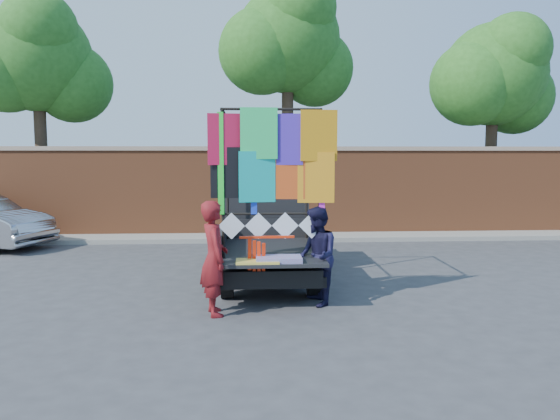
{
  "coord_description": "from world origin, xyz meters",
  "views": [
    {
      "loc": [
        -0.23,
        -8.85,
        2.43
      ],
      "look_at": [
        0.29,
        -0.03,
        1.5
      ],
      "focal_mm": 35.0,
      "sensor_mm": 36.0,
      "label": 1
    }
  ],
  "objects": [
    {
      "name": "tree_mid",
      "position": [
        1.02,
        8.12,
        5.7
      ],
      "size": [
        4.2,
        3.3,
        7.73
      ],
      "color": "#38281C",
      "rests_on": "ground"
    },
    {
      "name": "ground",
      "position": [
        0.0,
        0.0,
        0.0
      ],
      "size": [
        90.0,
        90.0,
        0.0
      ],
      "primitive_type": "plane",
      "color": "#38383A",
      "rests_on": "ground"
    },
    {
      "name": "pickup_truck",
      "position": [
        0.14,
        2.1,
        0.79
      ],
      "size": [
        1.97,
        4.95,
        3.12
      ],
      "color": "black",
      "rests_on": "ground"
    },
    {
      "name": "brick_wall",
      "position": [
        0.0,
        7.0,
        1.33
      ],
      "size": [
        30.0,
        0.45,
        2.61
      ],
      "color": "#9C512D",
      "rests_on": "ground"
    },
    {
      "name": "tree_right",
      "position": [
        7.52,
        8.12,
        4.75
      ],
      "size": [
        4.2,
        3.3,
        6.62
      ],
      "color": "#38281C",
      "rests_on": "ground"
    },
    {
      "name": "curb",
      "position": [
        0.0,
        6.3,
        0.06
      ],
      "size": [
        30.0,
        1.2,
        0.12
      ],
      "primitive_type": "cube",
      "color": "gray",
      "rests_on": "ground"
    },
    {
      "name": "woman",
      "position": [
        -0.74,
        -0.78,
        0.86
      ],
      "size": [
        0.55,
        0.71,
        1.72
      ],
      "primitive_type": "imported",
      "rotation": [
        0.0,
        0.0,
        1.81
      ],
      "color": "maroon",
      "rests_on": "ground"
    },
    {
      "name": "streamer_bundle",
      "position": [
        -0.04,
        -0.58,
        0.96
      ],
      "size": [
        0.85,
        0.07,
        0.59
      ],
      "color": "red",
      "rests_on": "ground"
    },
    {
      "name": "tree_left",
      "position": [
        -6.48,
        8.12,
        5.12
      ],
      "size": [
        4.2,
        3.3,
        7.05
      ],
      "color": "#38281C",
      "rests_on": "ground"
    },
    {
      "name": "man",
      "position": [
        0.85,
        -0.35,
        0.79
      ],
      "size": [
        0.69,
        0.84,
        1.58
      ],
      "primitive_type": "imported",
      "rotation": [
        0.0,
        0.0,
        -1.44
      ],
      "color": "black",
      "rests_on": "ground"
    }
  ]
}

